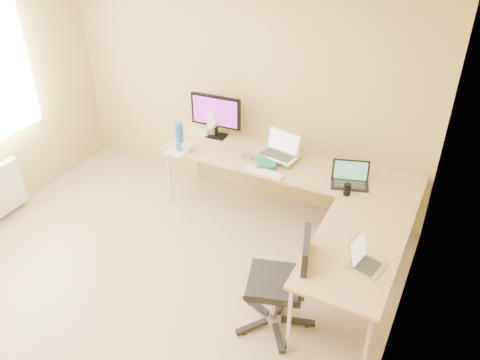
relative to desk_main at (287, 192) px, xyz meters
The scene contains 21 objects.
floor 2.02m from the desk_main, 111.40° to the right, with size 4.50×4.50×0.00m, color tan.
ceiling 2.99m from the desk_main, 111.40° to the right, with size 4.50×4.50×0.00m, color white.
wall_back 1.25m from the desk_main, 151.11° to the left, with size 4.50×4.50×0.00m, color tan.
wall_right 2.49m from the desk_main, 53.38° to the right, with size 4.50×4.50×0.00m, color tan.
desk_main is the anchor object (origin of this frame).
desk_return 1.40m from the desk_main, 45.73° to the right, with size 0.70×1.30×0.73m, color tan.
monitor 1.13m from the desk_main, 169.56° to the left, with size 0.57×0.18×0.49m, color black.
book_stack 0.45m from the desk_main, 149.18° to the right, with size 0.20×0.27×0.04m, color #1A6049.
laptop_center 0.55m from the desk_main, behind, with size 0.39×0.30×0.25m, color silver.
laptop_black 0.83m from the desk_main, 10.43° to the right, with size 0.35×0.26×0.22m, color black.
keyboard 0.50m from the desk_main, 115.07° to the right, with size 0.39×0.11×0.02m, color white.
mouse 0.49m from the desk_main, 85.13° to the right, with size 0.10×0.07×0.04m, color white.
mug 1.15m from the desk_main, 163.83° to the right, with size 0.11×0.11×0.11m, color white.
cd_stack 0.57m from the desk_main, 163.89° to the right, with size 0.13×0.13×0.03m, color #B7B5DA.
water_bottle 1.27m from the desk_main, 166.41° to the right, with size 0.09×0.09×0.31m, color #274FAA.
papers 1.22m from the desk_main, 165.83° to the right, with size 0.20×0.29×0.01m, color silver.
white_box 1.21m from the desk_main, behind, with size 0.22×0.16×0.08m, color silver.
desk_fan 1.14m from the desk_main, 168.74° to the left, with size 0.22×0.22×0.29m, color silver.
black_cup 0.87m from the desk_main, 23.14° to the right, with size 0.07×0.07×0.11m, color black.
laptop_return 1.68m from the desk_main, 46.46° to the right, with size 0.23×0.29×0.19m, color silver.
office_chair 1.45m from the desk_main, 71.57° to the right, with size 0.57×0.57×0.96m, color black.
Camera 1 is at (2.25, -2.28, 3.34)m, focal length 37.52 mm.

